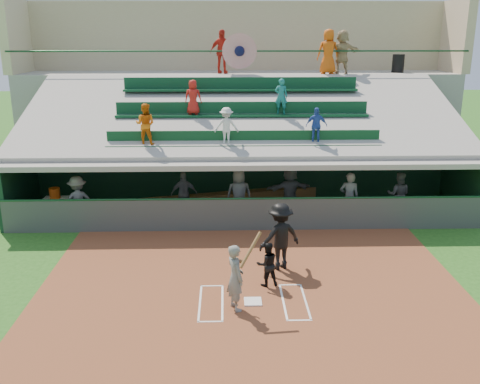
{
  "coord_description": "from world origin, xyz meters",
  "views": [
    {
      "loc": [
        -0.65,
        -11.78,
        6.38
      ],
      "look_at": [
        -0.22,
        3.5,
        1.8
      ],
      "focal_mm": 40.0,
      "sensor_mm": 36.0,
      "label": 1
    }
  ],
  "objects_px": {
    "batter_at_plate": "(236,277)",
    "water_cooler": "(55,193)",
    "home_plate": "(253,301)",
    "trash_bin": "(398,63)",
    "catcher": "(267,264)",
    "white_table": "(57,209)"
  },
  "relations": [
    {
      "from": "batter_at_plate",
      "to": "trash_bin",
      "type": "relative_size",
      "value": 2.4
    },
    {
      "from": "batter_at_plate",
      "to": "home_plate",
      "type": "bearing_deg",
      "value": 34.94
    },
    {
      "from": "white_table",
      "to": "catcher",
      "type": "bearing_deg",
      "value": -36.92
    },
    {
      "from": "water_cooler",
      "to": "home_plate",
      "type": "bearing_deg",
      "value": -43.24
    },
    {
      "from": "home_plate",
      "to": "trash_bin",
      "type": "height_order",
      "value": "trash_bin"
    },
    {
      "from": "white_table",
      "to": "water_cooler",
      "type": "height_order",
      "value": "water_cooler"
    },
    {
      "from": "home_plate",
      "to": "catcher",
      "type": "bearing_deg",
      "value": 65.93
    },
    {
      "from": "water_cooler",
      "to": "trash_bin",
      "type": "xyz_separation_m",
      "value": [
        13.94,
        6.97,
        4.0
      ]
    },
    {
      "from": "water_cooler",
      "to": "batter_at_plate",
      "type": "bearing_deg",
      "value": -46.52
    },
    {
      "from": "catcher",
      "to": "water_cooler",
      "type": "xyz_separation_m",
      "value": [
        -7.02,
        5.3,
        0.39
      ]
    },
    {
      "from": "batter_at_plate",
      "to": "water_cooler",
      "type": "distance_m",
      "value": 8.98
    },
    {
      "from": "catcher",
      "to": "white_table",
      "type": "xyz_separation_m",
      "value": [
        -6.98,
        5.25,
        -0.18
      ]
    },
    {
      "from": "batter_at_plate",
      "to": "white_table",
      "type": "xyz_separation_m",
      "value": [
        -6.14,
        6.47,
        -0.42
      ]
    },
    {
      "from": "batter_at_plate",
      "to": "water_cooler",
      "type": "height_order",
      "value": "batter_at_plate"
    },
    {
      "from": "batter_at_plate",
      "to": "catcher",
      "type": "height_order",
      "value": "batter_at_plate"
    },
    {
      "from": "batter_at_plate",
      "to": "trash_bin",
      "type": "height_order",
      "value": "trash_bin"
    },
    {
      "from": "batter_at_plate",
      "to": "white_table",
      "type": "distance_m",
      "value": 8.93
    },
    {
      "from": "home_plate",
      "to": "water_cooler",
      "type": "bearing_deg",
      "value": 136.76
    },
    {
      "from": "water_cooler",
      "to": "catcher",
      "type": "bearing_deg",
      "value": -37.02
    },
    {
      "from": "trash_bin",
      "to": "catcher",
      "type": "bearing_deg",
      "value": -119.41
    },
    {
      "from": "trash_bin",
      "to": "home_plate",
      "type": "bearing_deg",
      "value": -119.06
    },
    {
      "from": "home_plate",
      "to": "trash_bin",
      "type": "bearing_deg",
      "value": 60.94
    }
  ]
}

